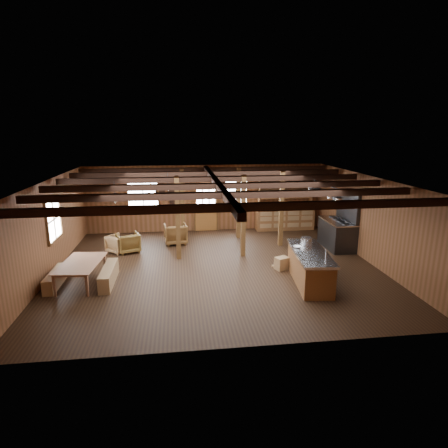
{
  "coord_description": "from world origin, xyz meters",
  "views": [
    {
      "loc": [
        -1.18,
        -11.1,
        4.31
      ],
      "look_at": [
        0.31,
        0.74,
        1.22
      ],
      "focal_mm": 30.0,
      "sensor_mm": 36.0,
      "label": 1
    }
  ],
  "objects_px": {
    "kitchen_island": "(310,267)",
    "armchair_c": "(119,244)",
    "dining_table": "(83,273)",
    "commercial_range": "(339,230)",
    "armchair_b": "(176,234)",
    "armchair_a": "(128,243)"
  },
  "relations": [
    {
      "from": "kitchen_island",
      "to": "armchair_c",
      "type": "xyz_separation_m",
      "value": [
        -5.79,
        3.44,
        -0.16
      ]
    },
    {
      "from": "dining_table",
      "to": "armchair_c",
      "type": "height_order",
      "value": "dining_table"
    },
    {
      "from": "commercial_range",
      "to": "armchair_b",
      "type": "relative_size",
      "value": 2.57
    },
    {
      "from": "kitchen_island",
      "to": "armchair_a",
      "type": "bearing_deg",
      "value": 154.24
    },
    {
      "from": "dining_table",
      "to": "armchair_b",
      "type": "height_order",
      "value": "armchair_b"
    },
    {
      "from": "commercial_range",
      "to": "armchair_a",
      "type": "relative_size",
      "value": 2.86
    },
    {
      "from": "armchair_b",
      "to": "kitchen_island",
      "type": "bearing_deg",
      "value": 125.43
    },
    {
      "from": "kitchen_island",
      "to": "armchair_b",
      "type": "bearing_deg",
      "value": 138.22
    },
    {
      "from": "kitchen_island",
      "to": "commercial_range",
      "type": "relative_size",
      "value": 1.19
    },
    {
      "from": "dining_table",
      "to": "armchair_b",
      "type": "xyz_separation_m",
      "value": [
        2.6,
        3.53,
        0.06
      ]
    },
    {
      "from": "armchair_b",
      "to": "armchair_c",
      "type": "relative_size",
      "value": 1.22
    },
    {
      "from": "armchair_c",
      "to": "dining_table",
      "type": "bearing_deg",
      "value": 118.51
    },
    {
      "from": "kitchen_island",
      "to": "armchair_c",
      "type": "height_order",
      "value": "kitchen_island"
    },
    {
      "from": "kitchen_island",
      "to": "armchair_a",
      "type": "relative_size",
      "value": 3.4
    },
    {
      "from": "dining_table",
      "to": "armchair_a",
      "type": "relative_size",
      "value": 2.42
    },
    {
      "from": "armchair_a",
      "to": "armchair_c",
      "type": "height_order",
      "value": "armchair_a"
    },
    {
      "from": "kitchen_island",
      "to": "armchair_a",
      "type": "distance_m",
      "value": 6.44
    },
    {
      "from": "armchair_a",
      "to": "armchair_c",
      "type": "xyz_separation_m",
      "value": [
        -0.34,
        0.02,
        -0.03
      ]
    },
    {
      "from": "commercial_range",
      "to": "dining_table",
      "type": "distance_m",
      "value": 8.85
    },
    {
      "from": "armchair_a",
      "to": "armchair_b",
      "type": "distance_m",
      "value": 1.85
    },
    {
      "from": "commercial_range",
      "to": "armchair_b",
      "type": "distance_m",
      "value": 6.08
    },
    {
      "from": "commercial_range",
      "to": "armchair_c",
      "type": "distance_m",
      "value": 7.98
    }
  ]
}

